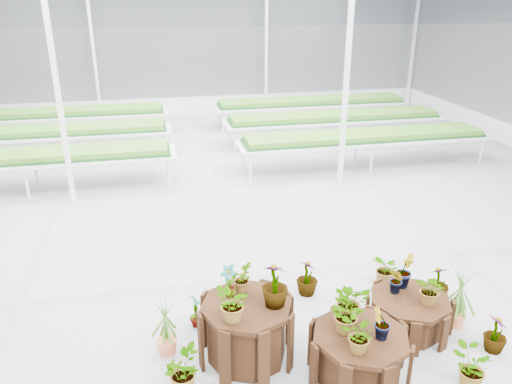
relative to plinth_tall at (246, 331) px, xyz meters
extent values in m
plane|color=gray|center=(0.31, 1.51, -0.39)|extent=(24.00, 24.00, 0.00)
cylinder|color=black|center=(0.00, 0.00, 0.00)|extent=(1.30, 1.30, 0.77)
cylinder|color=black|center=(1.20, -0.60, -0.08)|extent=(1.30, 1.30, 0.61)
cylinder|color=black|center=(2.20, 0.10, -0.14)|extent=(1.38, 1.38, 0.49)
imported|color=#3C6F20|center=(-0.17, 0.20, 0.60)|extent=(0.26, 0.28, 0.44)
imported|color=#3C6F20|center=(0.32, -0.08, 0.67)|extent=(0.42, 0.42, 0.57)
imported|color=#3C6F20|center=(-0.01, 0.31, 0.55)|extent=(0.31, 0.34, 0.33)
imported|color=#3C6F20|center=(-0.21, -0.30, 0.61)|extent=(0.44, 0.48, 0.45)
imported|color=#3C6F20|center=(1.03, -0.50, 0.45)|extent=(0.42, 0.47, 0.46)
imported|color=#3C6F20|center=(1.37, -0.72, 0.42)|extent=(0.27, 0.24, 0.40)
imported|color=#3C6F20|center=(1.17, -0.30, 0.46)|extent=(0.46, 0.40, 0.48)
imported|color=#3C6F20|center=(1.04, -0.87, 0.42)|extent=(0.38, 0.34, 0.40)
imported|color=#3C6F20|center=(2.05, 0.24, 0.29)|extent=(0.19, 0.22, 0.38)
imported|color=#3C6F20|center=(2.37, -0.07, 0.30)|extent=(0.47, 0.48, 0.41)
imported|color=#3C6F20|center=(2.23, 0.39, 0.34)|extent=(0.34, 0.34, 0.49)
imported|color=#3C6F20|center=(-0.82, -0.37, -0.14)|extent=(0.41, 0.47, 0.50)
imported|color=#3C6F20|center=(-0.55, 0.73, -0.13)|extent=(0.21, 0.29, 0.52)
imported|color=#3C6F20|center=(2.38, -1.00, -0.14)|extent=(0.58, 0.57, 0.49)
imported|color=#3C6F20|center=(3.05, -0.52, -0.13)|extent=(0.29, 0.29, 0.50)
imported|color=#3C6F20|center=(2.96, 0.65, -0.11)|extent=(0.31, 0.31, 0.55)
imported|color=#3C6F20|center=(2.41, 1.20, -0.15)|extent=(0.41, 0.46, 0.48)
imported|color=#3C6F20|center=(1.14, 1.18, -0.10)|extent=(0.44, 0.44, 0.57)
imported|color=#3C6F20|center=(0.12, 1.12, -0.07)|extent=(0.45, 0.44, 0.63)
camera|label=1|loc=(-0.91, -4.87, 3.81)|focal=35.00mm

